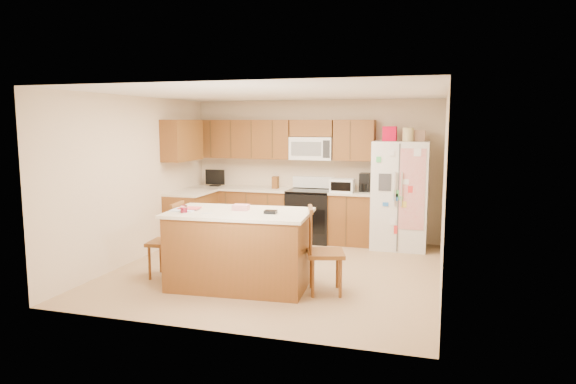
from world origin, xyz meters
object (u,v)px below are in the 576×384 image
(island, at_px, (240,249))
(windsor_chair_back, at_px, (250,240))
(refrigerator, at_px, (400,194))
(windsor_chair_left, at_px, (167,242))
(stove, at_px, (310,215))
(windsor_chair_right, at_px, (323,253))

(island, height_order, windsor_chair_back, island)
(refrigerator, distance_m, windsor_chair_left, 3.92)
(stove, xyz_separation_m, windsor_chair_left, (-1.34, -2.65, 0.01))
(stove, xyz_separation_m, refrigerator, (1.57, -0.06, 0.45))
(windsor_chair_back, relative_size, windsor_chair_right, 0.90)
(windsor_chair_right, bearing_deg, windsor_chair_left, 178.80)
(stove, xyz_separation_m, windsor_chair_back, (-0.33, -2.13, -0.01))
(stove, bearing_deg, windsor_chair_back, -98.90)
(refrigerator, height_order, windsor_chair_left, refrigerator)
(windsor_chair_left, bearing_deg, windsor_chair_right, -1.20)
(windsor_chair_left, bearing_deg, island, -5.67)
(windsor_chair_back, bearing_deg, island, -81.06)
(stove, bearing_deg, windsor_chair_right, -72.51)
(island, distance_m, windsor_chair_right, 1.09)
(windsor_chair_back, bearing_deg, stove, 81.10)
(stove, relative_size, windsor_chair_back, 1.16)
(windsor_chair_right, bearing_deg, windsor_chair_back, 154.48)
(island, height_order, windsor_chair_right, windsor_chair_right)
(stove, distance_m, island, 2.77)
(island, bearing_deg, windsor_chair_right, 3.36)
(island, distance_m, windsor_chair_left, 1.11)
(refrigerator, height_order, windsor_chair_right, refrigerator)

